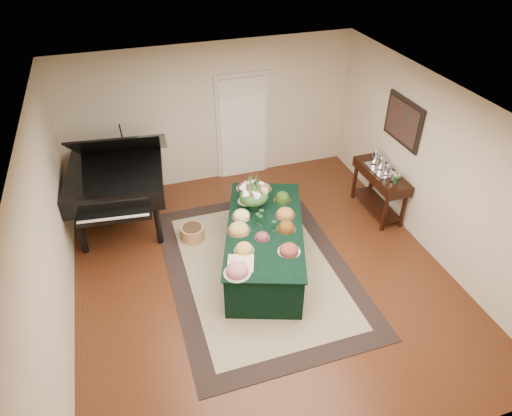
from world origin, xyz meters
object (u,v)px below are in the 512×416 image
object	(u,v)px
floral_centerpiece	(254,193)
grand_piano	(116,178)
mahogany_sideboard	(380,181)
buffet_table	(265,245)

from	to	relation	value
floral_centerpiece	grand_piano	xyz separation A→B (m)	(-1.99, 1.21, -0.07)
grand_piano	mahogany_sideboard	xyz separation A→B (m)	(4.38, -1.03, -0.29)
floral_centerpiece	grand_piano	distance (m)	2.33
buffet_table	floral_centerpiece	size ratio (longest dim) A/B	5.61
buffet_table	grand_piano	xyz separation A→B (m)	(-2.00, 1.73, 0.58)
floral_centerpiece	mahogany_sideboard	distance (m)	2.42
buffet_table	mahogany_sideboard	world-z (taller)	mahogany_sideboard
buffet_table	mahogany_sideboard	distance (m)	2.49
grand_piano	mahogany_sideboard	bearing A→B (deg)	-13.28
buffet_table	mahogany_sideboard	bearing A→B (deg)	16.28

